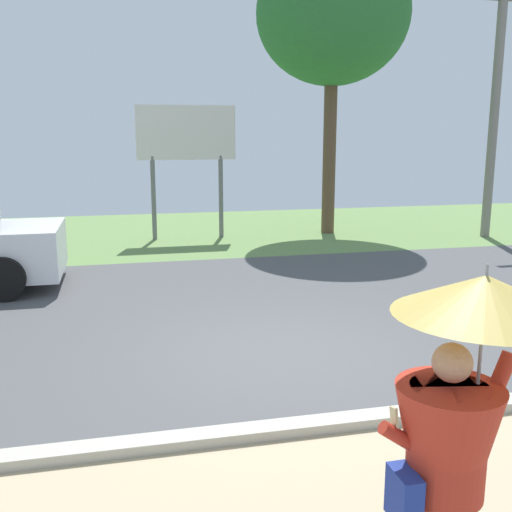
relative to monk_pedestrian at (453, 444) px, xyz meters
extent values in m
cube|color=#4C4C4F|center=(0.22, 6.29, -1.15)|extent=(40.00, 8.00, 0.10)
cube|color=#648649|center=(0.22, 14.29, -1.15)|extent=(40.00, 8.00, 0.10)
cube|color=#B2AD9E|center=(0.22, 2.29, -1.05)|extent=(40.00, 0.24, 0.10)
cone|color=#B22D1E|center=(-0.04, 0.00, -0.37)|extent=(0.60, 0.60, 1.45)
cylinder|color=#B22D1E|center=(-0.04, 0.00, 0.03)|extent=(0.44, 0.44, 0.65)
sphere|color=tan|center=(-0.04, 0.00, 0.49)|extent=(0.22, 0.22, 0.22)
cylinder|color=#B22D1E|center=(0.24, 0.00, 0.30)|extent=(0.24, 0.09, 0.45)
cylinder|color=#B22D1E|center=(-0.30, 0.02, 0.06)|extent=(0.29, 0.08, 0.24)
cylinder|color=gray|center=(0.13, 0.00, 0.53)|extent=(0.02, 0.02, 0.75)
cone|color=gold|center=(0.13, 0.00, 0.86)|extent=(1.00, 1.00, 0.22)
cylinder|color=gray|center=(0.13, 0.00, 0.98)|extent=(0.02, 0.02, 0.10)
cube|color=beige|center=(-0.34, 0.05, 0.16)|extent=(0.02, 0.11, 0.16)
cube|color=navy|center=(-0.31, -0.05, -0.25)|extent=(0.12, 0.24, 0.30)
cylinder|color=black|center=(-3.74, 9.78, -0.72)|extent=(0.76, 0.28, 0.76)
cylinder|color=black|center=(-3.74, 7.78, -0.72)|extent=(0.76, 0.28, 0.76)
cylinder|color=gray|center=(8.01, 11.58, 2.28)|extent=(0.24, 0.24, 6.76)
cylinder|color=slate|center=(-0.87, 13.14, 0.00)|extent=(0.12, 0.12, 2.20)
cylinder|color=slate|center=(0.93, 13.14, 0.00)|extent=(0.12, 0.12, 2.20)
cube|color=silver|center=(0.03, 13.14, 1.70)|extent=(2.60, 0.10, 1.40)
cylinder|color=brown|center=(4.01, 13.17, 1.20)|extent=(0.36, 0.36, 4.59)
ellipsoid|color=#286B2D|center=(4.01, 13.17, 4.80)|extent=(4.10, 4.10, 3.73)
camera|label=1|loc=(-1.77, -2.73, 1.72)|focal=41.77mm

